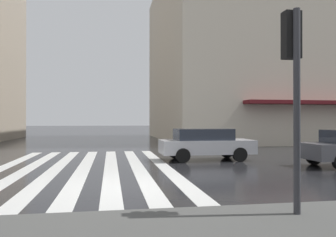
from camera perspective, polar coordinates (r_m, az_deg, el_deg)
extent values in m
plane|color=black|center=(9.43, -6.78, -11.17)|extent=(220.00, 220.00, 0.00)
cube|color=silver|center=(13.52, -0.90, -7.86)|extent=(13.00, 0.50, 0.01)
cube|color=silver|center=(13.41, -5.17, -7.92)|extent=(13.00, 0.50, 0.01)
cube|color=silver|center=(13.37, -9.49, -7.94)|extent=(13.00, 0.50, 0.01)
cube|color=silver|center=(13.41, -13.81, -7.91)|extent=(13.00, 0.50, 0.01)
cube|color=silver|center=(13.52, -18.08, -7.85)|extent=(13.00, 0.50, 0.01)
cube|color=silver|center=(13.70, -22.25, -7.74)|extent=(13.00, 0.50, 0.01)
cube|color=silver|center=(13.95, -26.30, -7.59)|extent=(13.00, 0.50, 0.01)
cube|color=beige|center=(36.80, 20.91, 8.82)|extent=(19.10, 27.63, 15.24)
cylinder|color=#333338|center=(6.35, 20.71, 1.18)|extent=(0.12, 0.12, 3.58)
cube|color=black|center=(6.68, 19.88, 12.93)|extent=(0.22, 0.30, 0.85)
sphere|color=red|center=(6.85, 19.37, 15.00)|extent=(0.17, 0.17, 0.17)
sphere|color=orange|center=(6.79, 19.37, 12.72)|extent=(0.17, 0.17, 0.17)
sphere|color=green|center=(6.73, 19.38, 10.40)|extent=(0.17, 0.17, 0.17)
cube|color=#B7B7BC|center=(15.39, 6.41, -4.67)|extent=(1.75, 4.10, 0.60)
cube|color=#232833|center=(15.32, 5.87, -2.63)|extent=(1.54, 2.46, 0.50)
cylinder|color=black|center=(16.58, 9.80, -5.40)|extent=(0.20, 0.62, 0.62)
cylinder|color=black|center=(15.04, 11.89, -5.92)|extent=(0.20, 0.62, 0.62)
cylinder|color=black|center=(15.93, 1.24, -5.61)|extent=(0.20, 0.62, 0.62)
cylinder|color=black|center=(14.32, 2.49, -6.21)|extent=(0.20, 0.62, 0.62)
cylinder|color=black|center=(15.03, 23.18, -5.90)|extent=(0.20, 0.62, 0.62)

